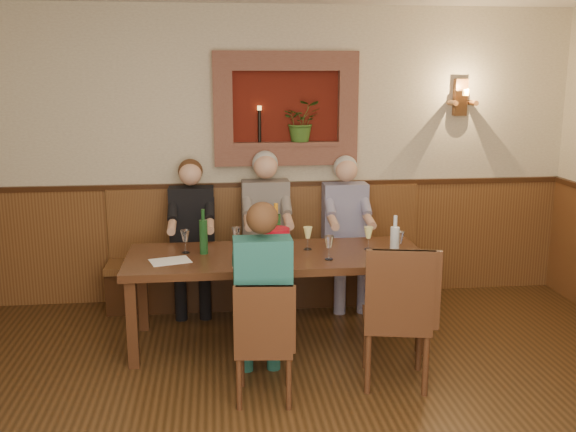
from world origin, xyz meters
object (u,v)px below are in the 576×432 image
at_px(wine_bottle_green_a, 276,233).
at_px(wine_bottle_green_b, 204,236).
at_px(bench, 267,269).
at_px(person_bench_right, 346,244).
at_px(dining_table, 276,263).
at_px(person_bench_left, 193,249).
at_px(chair_near_right, 395,343).
at_px(spittoon_bucket, 276,244).
at_px(person_bench_mid, 267,244).
at_px(person_chair_front, 262,312).
at_px(water_bottle, 395,244).
at_px(chair_near_left, 264,365).

height_order(wine_bottle_green_a, wine_bottle_green_b, wine_bottle_green_a).
bearing_deg(bench, person_bench_right, -8.03).
relative_size(bench, wine_bottle_green_a, 7.25).
relative_size(dining_table, person_bench_left, 1.70).
distance_m(chair_near_right, person_bench_right, 1.70).
height_order(bench, wine_bottle_green_a, wine_bottle_green_a).
bearing_deg(wine_bottle_green_b, dining_table, -7.06).
distance_m(dining_table, wine_bottle_green_a, 0.25).
relative_size(person_bench_left, wine_bottle_green_a, 3.41).
bearing_deg(person_bench_right, wine_bottle_green_a, -132.21).
distance_m(person_bench_right, spittoon_bucket, 1.27).
bearing_deg(person_bench_mid, wine_bottle_green_a, -89.19).
distance_m(person_bench_left, person_bench_mid, 0.69).
relative_size(chair_near_right, person_bench_right, 0.73).
xyz_separation_m(bench, person_chair_front, (-0.18, -1.72, 0.23)).
bearing_deg(person_chair_front, wine_bottle_green_b, 115.46).
xyz_separation_m(person_bench_right, wine_bottle_green_b, (-1.33, -0.77, 0.31)).
bearing_deg(person_bench_left, water_bottle, -37.11).
bearing_deg(person_bench_right, chair_near_left, -117.20).
height_order(person_bench_mid, water_bottle, person_bench_mid).
bearing_deg(person_bench_right, spittoon_bucket, -128.16).
bearing_deg(spittoon_bucket, person_bench_left, 125.22).
relative_size(person_bench_right, wine_bottle_green_a, 3.43).
relative_size(person_bench_right, water_bottle, 3.81).
bearing_deg(spittoon_bucket, chair_near_right, -41.82).
distance_m(bench, person_chair_front, 1.75).
bearing_deg(person_bench_right, chair_near_right, -89.44).
xyz_separation_m(bench, water_bottle, (0.87, -1.30, 0.57)).
distance_m(chair_near_left, spittoon_bucket, 1.05).
bearing_deg(bench, dining_table, -90.00).
height_order(wine_bottle_green_a, water_bottle, wine_bottle_green_a).
height_order(chair_near_right, spittoon_bucket, chair_near_right).
distance_m(dining_table, person_bench_mid, 0.84).
distance_m(chair_near_left, chair_near_right, 0.95).
relative_size(person_chair_front, spittoon_bucket, 5.55).
bearing_deg(bench, person_chair_front, -95.85).
bearing_deg(chair_near_right, dining_table, 144.09).
distance_m(dining_table, chair_near_left, 1.07).
distance_m(person_bench_mid, spittoon_bucket, 1.00).
bearing_deg(person_bench_mid, chair_near_right, -65.01).
height_order(dining_table, wine_bottle_green_b, wine_bottle_green_b).
bearing_deg(chair_near_right, person_bench_left, 142.82).
bearing_deg(spittoon_bucket, wine_bottle_green_a, 84.46).
bearing_deg(wine_bottle_green_b, chair_near_right, -33.91).
bearing_deg(person_chair_front, bench, 84.15).
distance_m(bench, chair_near_left, 1.92).
bearing_deg(chair_near_left, person_bench_left, 112.03).
xyz_separation_m(person_bench_right, spittoon_bucket, (-0.76, -0.97, 0.28)).
height_order(bench, chair_near_right, bench).
height_order(chair_near_right, person_bench_right, person_bench_right).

